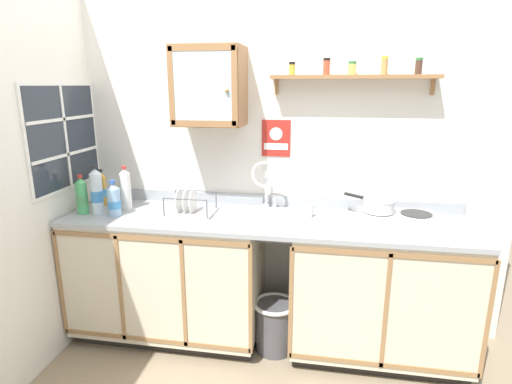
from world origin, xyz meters
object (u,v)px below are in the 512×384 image
mug (306,211)px  bottle_soda_green_4 (82,196)px  wall_cabinet (209,86)px  warning_sign (276,139)px  bottle_juice_amber_2 (102,190)px  saucepan (378,205)px  dish_rack (189,208)px  bottle_opaque_white_3 (126,189)px  trash_bin (275,324)px  bottle_water_clear_0 (97,192)px  hot_plate_stove (397,219)px  bottle_water_blue_1 (114,200)px  sink (262,217)px

mug → bottle_soda_green_4: bearing=-173.8°
wall_cabinet → warning_sign: size_ratio=2.02×
warning_sign → bottle_juice_amber_2: bearing=-170.5°
bottle_soda_green_4 → warning_sign: (1.26, 0.40, 0.37)m
saucepan → dish_rack: (-1.24, -0.03, -0.07)m
bottle_opaque_white_3 → trash_bin: bottle_opaque_white_3 is taller
dish_rack → mug: bearing=3.5°
bottle_water_clear_0 → bottle_opaque_white_3: (0.15, 0.12, -0.00)m
hot_plate_stove → warning_sign: (-0.80, 0.27, 0.45)m
hot_plate_stove → saucepan: bearing=168.7°
bottle_water_clear_0 → bottle_water_blue_1: bottle_water_clear_0 is taller
bottle_juice_amber_2 → wall_cabinet: bearing=3.8°
saucepan → bottle_juice_amber_2: bottle_juice_amber_2 is taller
saucepan → bottle_water_blue_1: 1.72m
dish_rack → warning_sign: 0.76m
mug → bottle_juice_amber_2: bearing=178.8°
warning_sign → bottle_opaque_white_3: bearing=-165.7°
bottle_water_blue_1 → trash_bin: bearing=1.8°
wall_cabinet → trash_bin: size_ratio=1.43×
warning_sign → bottle_water_blue_1: bearing=-158.1°
hot_plate_stove → bottle_opaque_white_3: 1.82m
saucepan → bottle_soda_green_4: size_ratio=1.17×
wall_cabinet → bottle_juice_amber_2: bearing=-176.2°
sink → mug: bearing=4.7°
dish_rack → warning_sign: (0.55, 0.28, 0.44)m
sink → hot_plate_stove: (0.86, -0.01, 0.04)m
mug → sink: bearing=-175.3°
bottle_soda_green_4 → dish_rack: 0.73m
sink → bottle_soda_green_4: sink is taller
bottle_opaque_white_3 → trash_bin: 1.38m
sink → bottle_water_clear_0: 1.12m
sink → bottle_water_blue_1: (-0.97, -0.15, 0.11)m
hot_plate_stove → wall_cabinet: bearing=174.4°
hot_plate_stove → bottle_water_blue_1: size_ratio=1.97×
bottle_soda_green_4 → trash_bin: (1.32, 0.02, -0.84)m
bottle_soda_green_4 → trash_bin: bearing=0.8°
bottle_juice_amber_2 → wall_cabinet: size_ratio=0.52×
dish_rack → bottle_water_blue_1: bearing=-164.7°
mug → trash_bin: (-0.18, -0.14, -0.77)m
saucepan → bottle_water_clear_0: bottle_water_clear_0 is taller
warning_sign → dish_rack: bearing=-152.8°
bottle_opaque_white_3 → bottle_water_clear_0: bearing=-141.2°
sink → bottle_water_blue_1: bearing=-171.0°
sink → saucepan: size_ratio=1.76×
mug → warning_sign: 0.55m
dish_rack → trash_bin: bearing=-9.0°
bottle_opaque_white_3 → dish_rack: bearing=-2.9°
hot_plate_stove → bottle_juice_amber_2: size_ratio=1.79×
sink → dish_rack: 0.50m
warning_sign → bottle_soda_green_4: bearing=-162.6°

